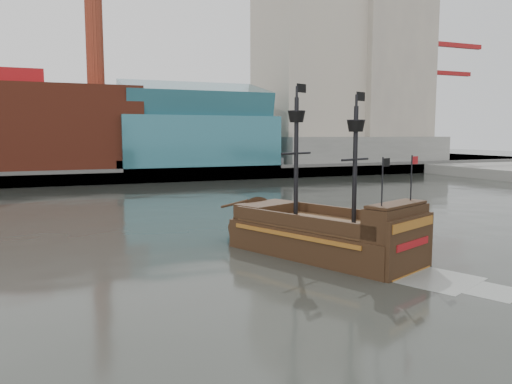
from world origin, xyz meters
name	(u,v)px	position (x,y,z in m)	size (l,w,h in m)	color
ground	(338,273)	(0.00, 0.00, 0.00)	(400.00, 400.00, 0.00)	#272924
promenade_far	(129,167)	(0.00, 92.00, 1.00)	(220.00, 60.00, 2.00)	slate
seawall	(152,175)	(0.00, 62.50, 1.30)	(220.00, 1.00, 2.60)	#4C4C49
skyline	(155,60)	(5.21, 84.56, 24.55)	(149.00, 45.00, 62.00)	brown
crane_a	(431,95)	(78.63, 82.00, 19.11)	(22.50, 4.00, 32.25)	slate
crane_b	(433,110)	(88.23, 92.00, 15.57)	(19.10, 4.00, 26.25)	slate
pirate_ship	(325,239)	(1.51, 4.24, 1.18)	(11.57, 18.06, 13.04)	black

